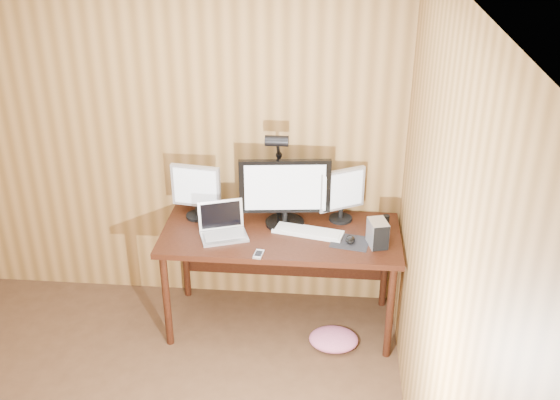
# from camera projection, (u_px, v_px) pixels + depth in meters

# --- Properties ---
(room_shell) EXTENTS (4.00, 4.00, 4.00)m
(room_shell) POSITION_uv_depth(u_px,v_px,m) (31.00, 310.00, 2.79)
(room_shell) COLOR #472E1B
(room_shell) RESTS_ON ground
(desk) EXTENTS (1.60, 0.70, 0.75)m
(desk) POSITION_uv_depth(u_px,v_px,m) (282.00, 243.00, 4.51)
(desk) COLOR black
(desk) RESTS_ON floor
(monitor_center) EXTENTS (0.61, 0.27, 0.48)m
(monitor_center) POSITION_uv_depth(u_px,v_px,m) (285.00, 191.00, 4.38)
(monitor_center) COLOR black
(monitor_center) RESTS_ON desk
(monitor_left) EXTENTS (0.35, 0.16, 0.39)m
(monitor_left) POSITION_uv_depth(u_px,v_px,m) (196.00, 190.00, 4.49)
(monitor_left) COLOR black
(monitor_left) RESTS_ON desk
(monitor_right) EXTENTS (0.31, 0.19, 0.38)m
(monitor_right) POSITION_uv_depth(u_px,v_px,m) (342.00, 194.00, 4.46)
(monitor_right) COLOR black
(monitor_right) RESTS_ON desk
(laptop) EXTENTS (0.36, 0.32, 0.22)m
(laptop) POSITION_uv_depth(u_px,v_px,m) (223.00, 227.00, 4.35)
(laptop) COLOR silver
(laptop) RESTS_ON desk
(keyboard) EXTENTS (0.49, 0.24, 0.02)m
(keyboard) POSITION_uv_depth(u_px,v_px,m) (308.00, 232.00, 4.38)
(keyboard) COLOR white
(keyboard) RESTS_ON desk
(mousepad) EXTENTS (0.27, 0.24, 0.00)m
(mousepad) POSITION_uv_depth(u_px,v_px,m) (350.00, 242.00, 4.27)
(mousepad) COLOR black
(mousepad) RESTS_ON desk
(mouse) EXTENTS (0.10, 0.12, 0.04)m
(mouse) POSITION_uv_depth(u_px,v_px,m) (350.00, 239.00, 4.26)
(mouse) COLOR black
(mouse) RESTS_ON mousepad
(hard_drive) EXTENTS (0.14, 0.18, 0.17)m
(hard_drive) POSITION_uv_depth(u_px,v_px,m) (378.00, 233.00, 4.21)
(hard_drive) COLOR silver
(hard_drive) RESTS_ON desk
(phone) EXTENTS (0.07, 0.11, 0.01)m
(phone) POSITION_uv_depth(u_px,v_px,m) (259.00, 254.00, 4.13)
(phone) COLOR silver
(phone) RESTS_ON desk
(speaker) EXTENTS (0.04, 0.04, 0.11)m
(speaker) POSITION_uv_depth(u_px,v_px,m) (386.00, 222.00, 4.41)
(speaker) COLOR black
(speaker) RESTS_ON desk
(desk_lamp) EXTENTS (0.15, 0.22, 0.67)m
(desk_lamp) POSITION_uv_depth(u_px,v_px,m) (278.00, 162.00, 4.40)
(desk_lamp) COLOR black
(desk_lamp) RESTS_ON desk
(fabric_pile) EXTENTS (0.40, 0.36, 0.11)m
(fabric_pile) POSITION_uv_depth(u_px,v_px,m) (334.00, 339.00, 4.48)
(fabric_pile) COLOR #C86088
(fabric_pile) RESTS_ON floor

